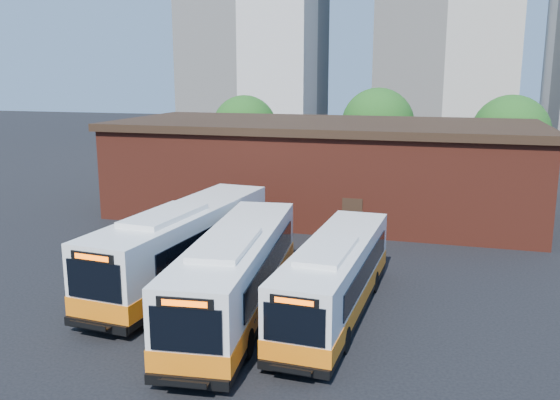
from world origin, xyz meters
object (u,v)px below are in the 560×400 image
(bus_midwest, at_px, (184,247))
(bus_mideast, at_px, (237,277))
(bus_east, at_px, (335,280))
(transit_worker, at_px, (249,324))

(bus_midwest, xyz_separation_m, bus_mideast, (3.70, -3.06, -0.07))
(bus_east, distance_m, transit_worker, 4.54)
(bus_mideast, height_order, transit_worker, bus_mideast)
(bus_mideast, bearing_deg, bus_midwest, 134.36)
(bus_east, height_order, transit_worker, bus_east)
(bus_midwest, height_order, bus_east, bus_midwest)
(bus_midwest, bearing_deg, bus_east, -9.33)
(bus_mideast, relative_size, transit_worker, 7.18)
(bus_east, relative_size, transit_worker, 6.45)
(bus_midwest, distance_m, bus_east, 7.73)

